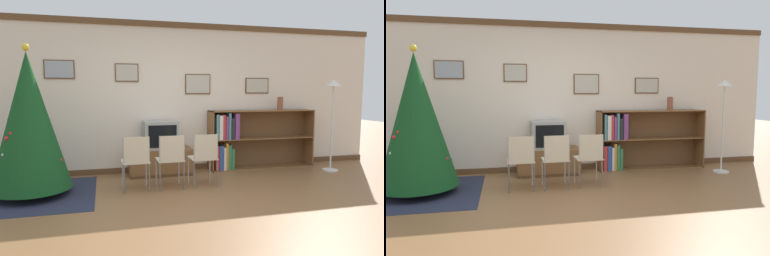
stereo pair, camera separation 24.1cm
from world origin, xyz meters
The scene contains 12 objects.
ground_plane centered at (0.00, 0.00, 0.00)m, with size 24.00×24.00×0.00m, color brown.
wall_back centered at (0.00, 2.30, 1.35)m, with size 8.51×0.11×2.70m.
area_rug centered at (-2.10, 1.21, 0.00)m, with size 1.71×1.77×0.01m.
christmas_tree centered at (-2.10, 1.21, 1.05)m, with size 1.08×1.08×2.10m.
tv_console centered at (-0.15, 1.98, 0.24)m, with size 1.09×0.50×0.47m.
television centered at (-0.15, 1.98, 0.71)m, with size 0.58×0.49×0.48m.
folding_chair_left centered at (-0.67, 1.04, 0.47)m, with size 0.40×0.40×0.82m.
folding_chair_center centered at (-0.15, 1.04, 0.47)m, with size 0.40×0.40×0.82m.
folding_chair_right centered at (0.37, 1.04, 0.47)m, with size 0.40×0.40×0.82m.
bookshelf centered at (1.44, 2.06, 0.57)m, with size 2.07×0.36×1.11m.
vase centered at (2.18, 2.02, 1.24)m, with size 0.11×0.11×0.25m.
standing_lamp centered at (2.94, 1.47, 1.28)m, with size 0.28×0.28×1.67m.
Camera 1 is at (-1.12, -3.90, 1.46)m, focal length 32.00 mm.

